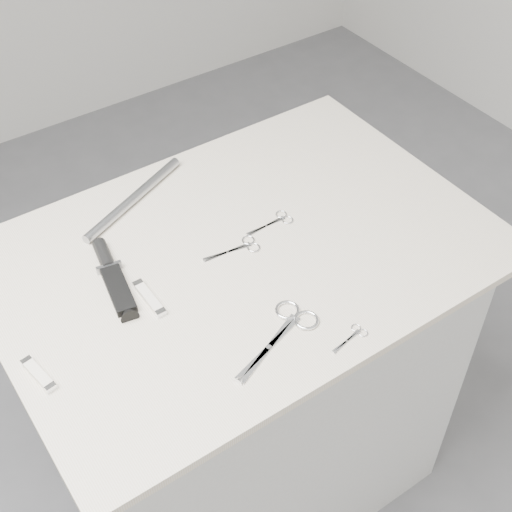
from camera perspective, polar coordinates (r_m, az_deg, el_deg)
ground at (r=2.18m, az=-0.76°, el=-17.20°), size 4.00×4.00×0.01m
plinth at (r=1.79m, az=-0.90°, el=-10.32°), size 0.90×0.60×0.90m
display_board at (r=1.44m, az=-1.10°, el=0.26°), size 1.00×0.70×0.02m
large_shears at (r=1.29m, az=2.50°, el=-5.65°), size 0.20×0.12×0.01m
embroidery_scissors_a at (r=1.43m, az=-1.24°, el=0.68°), size 0.12×0.05×0.00m
embroidery_scissors_b at (r=1.49m, az=1.60°, el=2.79°), size 0.11×0.05×0.00m
tiny_scissors at (r=1.29m, az=7.73°, el=-6.38°), size 0.08×0.04×0.00m
sheathed_knife at (r=1.40m, az=-11.47°, el=-1.40°), size 0.07×0.20×0.03m
pocket_knife_a at (r=1.28m, az=-17.00°, el=-9.05°), size 0.03×0.09×0.01m
pocket_knife_b at (r=1.35m, az=-8.54°, el=-3.33°), size 0.02×0.10×0.01m
metal_rail at (r=1.56m, az=-9.77°, el=4.57°), size 0.29×0.14×0.02m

